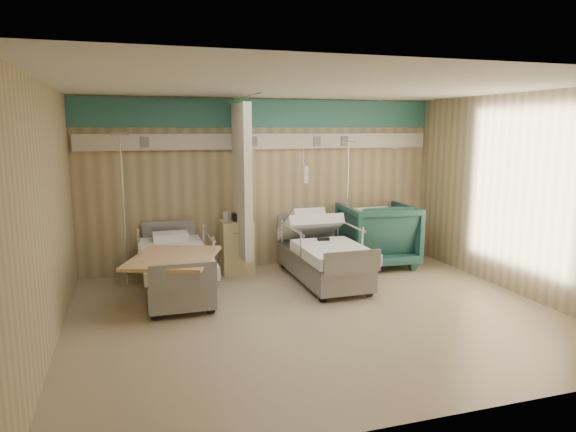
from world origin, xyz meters
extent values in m
cube|color=gray|center=(0.00, 0.00, 0.00)|extent=(6.00, 5.00, 0.00)
cube|color=tan|center=(0.00, 2.50, 1.40)|extent=(6.00, 0.04, 2.80)
cube|color=tan|center=(0.00, -2.50, 1.40)|extent=(6.00, 0.04, 2.80)
cube|color=tan|center=(-3.00, 0.00, 1.40)|extent=(0.04, 5.00, 2.80)
cube|color=tan|center=(3.00, 0.00, 1.40)|extent=(0.04, 5.00, 2.80)
cube|color=silver|center=(0.00, 0.00, 2.80)|extent=(6.00, 5.00, 0.04)
cube|color=#307069|center=(0.00, 2.48, 2.55)|extent=(6.00, 0.04, 0.45)
cube|color=beige|center=(0.00, 2.45, 2.10)|extent=(5.88, 0.08, 0.25)
cylinder|color=silver|center=(-0.50, 1.60, 2.76)|extent=(0.03, 1.80, 0.03)
cube|color=silver|center=(-0.50, 1.95, 1.51)|extent=(0.12, 0.90, 2.35)
cube|color=#CAB97E|center=(-0.55, 2.20, 0.42)|extent=(0.50, 0.48, 0.85)
imported|color=#1C4844|center=(1.82, 1.90, 0.53)|extent=(1.22, 1.25, 1.07)
cube|color=white|center=(1.80, 1.91, 1.10)|extent=(0.68, 0.60, 0.08)
cylinder|color=silver|center=(1.35, 2.12, 0.02)|extent=(0.37, 0.37, 0.03)
cylinder|color=silver|center=(1.35, 2.12, 1.04)|extent=(0.03, 0.03, 2.08)
cylinder|color=silver|center=(1.35, 2.12, 2.08)|extent=(0.25, 0.03, 0.03)
cylinder|color=silver|center=(-2.26, 2.10, 0.02)|extent=(0.40, 0.40, 0.03)
cylinder|color=silver|center=(-2.26, 2.10, 1.12)|extent=(0.04, 0.04, 2.23)
cylinder|color=silver|center=(-2.26, 2.10, 2.23)|extent=(0.27, 0.03, 0.03)
cube|color=black|center=(0.62, 1.33, 0.65)|extent=(0.19, 0.11, 0.04)
cube|color=tan|center=(-1.66, 0.84, 0.65)|extent=(1.40, 1.55, 0.04)
cube|color=black|center=(-0.50, 2.17, 0.91)|extent=(0.24, 0.16, 0.13)
cylinder|color=white|center=(-0.70, 2.27, 0.92)|extent=(0.11, 0.11, 0.14)
camera|label=1|loc=(-2.16, -5.78, 2.31)|focal=32.00mm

